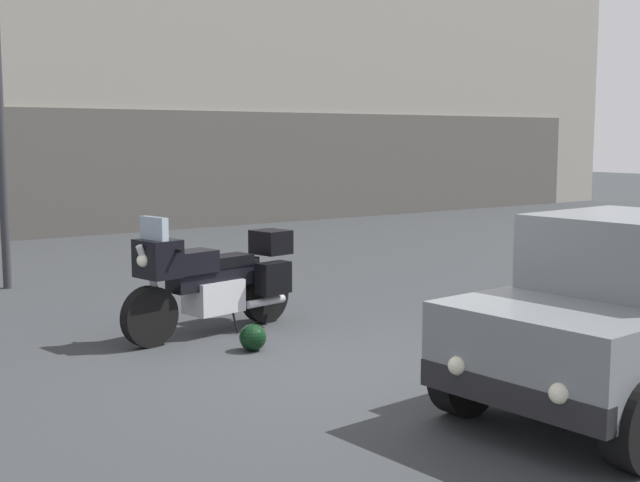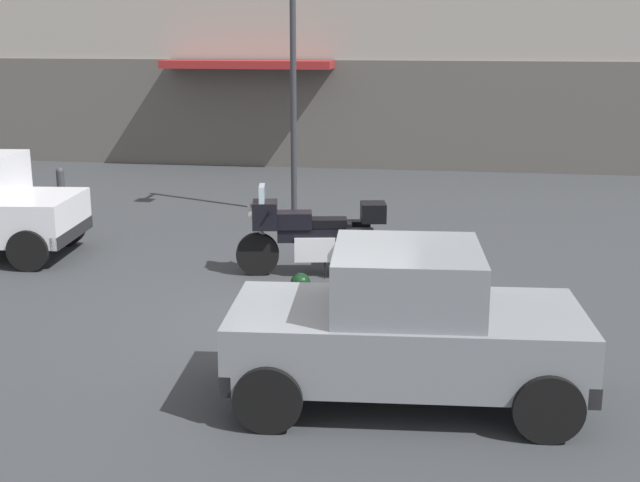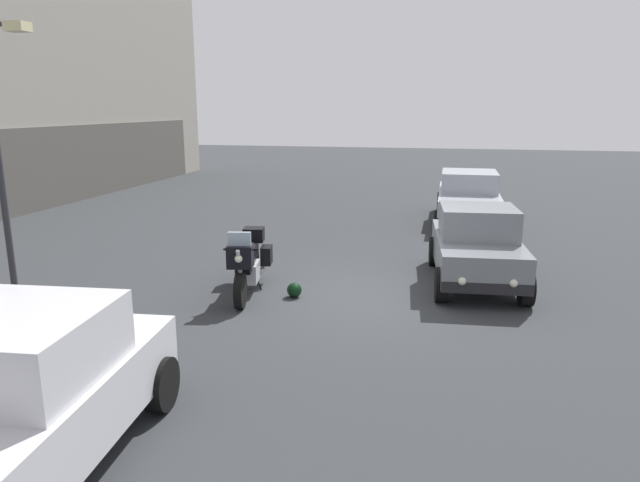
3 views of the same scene
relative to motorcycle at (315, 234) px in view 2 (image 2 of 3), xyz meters
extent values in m
plane|color=#2D3033|center=(0.32, -2.16, -0.62)|extent=(80.00, 80.00, 0.00)
cube|color=#514E48|center=(0.32, 9.95, 0.78)|extent=(35.61, 0.12, 2.80)
cube|color=maroon|center=(-3.29, 9.52, 2.08)|extent=(4.40, 1.10, 0.20)
cylinder|color=black|center=(-0.84, -0.15, -0.30)|extent=(0.65, 0.25, 0.64)
cylinder|color=black|center=(0.75, 0.14, -0.30)|extent=(0.65, 0.25, 0.64)
cylinder|color=#B7B7BC|center=(-0.82, -0.15, 0.13)|extent=(0.33, 0.13, 0.68)
cube|color=#B7B7BC|center=(-0.01, 0.00, -0.20)|extent=(0.66, 0.50, 0.36)
cube|color=black|center=(-0.01, 0.00, 0.04)|extent=(1.13, 0.48, 0.28)
cube|color=black|center=(-0.30, -0.05, 0.22)|extent=(0.57, 0.43, 0.24)
cube|color=black|center=(0.19, 0.04, 0.18)|extent=(0.61, 0.40, 0.12)
cube|color=black|center=(-0.72, -0.13, 0.30)|extent=(0.43, 0.50, 0.40)
cube|color=#8C9EAD|center=(-0.76, -0.14, 0.60)|extent=(0.15, 0.41, 0.28)
sphere|color=#EAEACC|center=(-0.90, -0.16, 0.30)|extent=(0.14, 0.14, 0.14)
cylinder|color=black|center=(-0.64, -0.12, 0.40)|extent=(0.15, 0.62, 0.04)
cylinder|color=#B7B7BC|center=(0.62, -0.09, -0.32)|extent=(0.56, 0.19, 0.09)
cube|color=black|center=(0.68, -0.16, -0.04)|extent=(0.43, 0.27, 0.36)
cube|color=black|center=(0.58, 0.39, -0.04)|extent=(0.43, 0.27, 0.36)
cube|color=black|center=(0.85, 0.16, 0.33)|extent=(0.43, 0.46, 0.28)
cylinder|color=black|center=(0.17, -0.15, -0.47)|extent=(0.05, 0.13, 0.29)
sphere|color=black|center=(-0.06, -0.92, -0.48)|extent=(0.28, 0.28, 0.28)
cube|color=#8C9EAD|center=(-4.94, 0.27, 0.70)|extent=(0.19, 1.39, 0.51)
cube|color=black|center=(-4.00, 0.35, -0.20)|extent=(0.27, 1.64, 0.20)
cylinder|color=black|center=(-4.32, -0.46, -0.30)|extent=(0.66, 0.28, 0.64)
cylinder|color=black|center=(-4.47, 1.09, -0.30)|extent=(0.66, 0.28, 0.64)
cube|color=slate|center=(1.59, -4.24, 0.02)|extent=(3.51, 1.81, 0.64)
cube|color=slate|center=(1.59, -4.24, 0.64)|extent=(1.51, 1.54, 0.60)
cube|color=#8C9EAD|center=(0.94, -4.29, 0.64)|extent=(0.16, 1.33, 0.51)
cube|color=#8C9EAD|center=(2.23, -4.19, 0.64)|extent=(0.16, 1.33, 0.48)
cube|color=black|center=(-0.06, -4.37, -0.20)|extent=(0.24, 1.56, 0.20)
cube|color=black|center=(3.23, -4.12, -0.20)|extent=(0.24, 1.56, 0.20)
cylinder|color=black|center=(0.40, -5.08, -0.30)|extent=(0.65, 0.27, 0.64)
cylinder|color=black|center=(0.28, -3.60, -0.30)|extent=(0.65, 0.27, 0.64)
cylinder|color=black|center=(2.89, -4.89, -0.30)|extent=(0.65, 0.27, 0.64)
cylinder|color=black|center=(2.78, -3.41, -0.30)|extent=(0.65, 0.27, 0.64)
sphere|color=silver|center=(-0.08, -4.80, -0.08)|extent=(0.14, 0.14, 0.14)
sphere|color=silver|center=(-0.14, -3.94, -0.08)|extent=(0.14, 0.14, 0.14)
cylinder|color=#2D2D33|center=(-1.11, 4.23, 1.84)|extent=(0.12, 0.12, 4.92)
cylinder|color=#333338|center=(-5.87, 3.89, -0.23)|extent=(0.16, 0.16, 0.78)
sphere|color=#333338|center=(-5.87, 3.89, 0.16)|extent=(0.16, 0.16, 0.16)
camera|label=1|loc=(-4.38, -8.18, 1.56)|focal=47.16mm
camera|label=2|loc=(1.96, -12.04, 2.96)|focal=47.50mm
camera|label=3|loc=(-9.89, -3.59, 2.85)|focal=32.15mm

